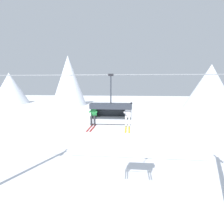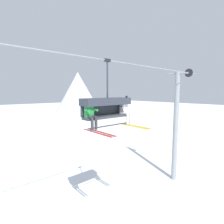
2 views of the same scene
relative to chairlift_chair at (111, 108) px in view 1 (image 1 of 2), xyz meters
name	(u,v)px [view 1 (image 1 of 2)]	position (x,y,z in m)	size (l,w,h in m)	color
ground_plane	(87,197)	(-1.74, 0.73, -6.13)	(200.00, 200.00, 0.00)	white
mountain_peak_west	(10,88)	(-44.65, 53.58, -0.33)	(13.35, 13.35, 11.61)	white
mountain_peak_central	(69,81)	(-20.51, 51.06, 2.46)	(12.10, 12.10, 17.19)	white
mountain_peak_east	(210,87)	(25.05, 45.90, 0.47)	(14.90, 14.90, 13.22)	silver
lift_cable	(95,75)	(-0.86, -0.07, 1.85)	(18.20, 0.05, 0.05)	gray
chairlift_chair	(111,108)	(0.00, 0.00, 0.00)	(2.34, 0.74, 2.78)	#33383D
skier_green	(94,114)	(-0.96, -0.22, -0.30)	(0.46, 1.70, 1.23)	#23843D
skier_white	(128,114)	(0.96, -0.21, -0.28)	(0.48, 1.70, 1.34)	silver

